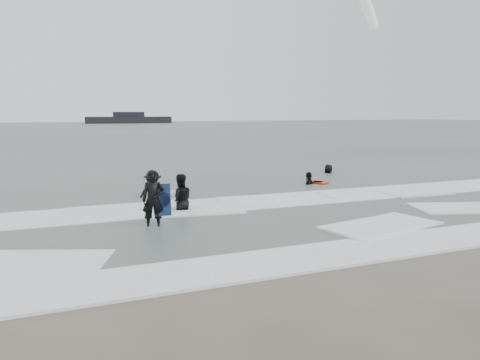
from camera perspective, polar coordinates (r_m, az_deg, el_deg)
name	(u,v)px	position (r m, az deg, el deg)	size (l,w,h in m)	color
ground	(313,250)	(12.06, 8.94, -8.38)	(320.00, 320.00, 0.00)	brown
sea	(88,131)	(90.17, -18.05, 5.73)	(320.00, 320.00, 0.00)	#47544C
surfer_centre	(154,228)	(14.24, -10.45, -5.83)	(0.65, 0.42, 1.78)	black
surfer_wading	(180,212)	(16.39, -7.29, -3.89)	(0.92, 0.71, 1.89)	black
surfer_breaker	(153,198)	(19.16, -10.56, -2.19)	(1.28, 0.73, 1.98)	black
surfer_right_near	(309,185)	(22.48, 8.39, -0.60)	(1.04, 0.43, 1.78)	black
surfer_right_far	(328,174)	(26.63, 10.73, 0.72)	(0.83, 0.54, 1.69)	black
surf_foam	(255,218)	(15.24, 1.82, -4.60)	(30.03, 9.06, 0.09)	white
bodyboards	(232,191)	(17.46, -0.98, -1.41)	(9.43, 6.28, 1.25)	#0D1B40
vessel_horizon	(129,119)	(146.65, -13.39, 7.22)	(25.31, 4.52, 3.44)	black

